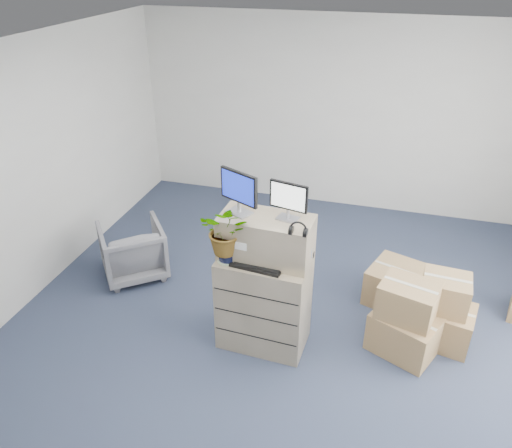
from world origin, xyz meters
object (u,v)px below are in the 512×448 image
(water_bottle, at_px, (276,247))
(office_chair, at_px, (133,248))
(potted_plant, at_px, (227,236))
(keyboard, at_px, (257,265))
(filing_cabinet_lower, at_px, (264,302))
(monitor_left, at_px, (239,190))
(monitor_right, at_px, (288,199))

(water_bottle, xyz_separation_m, office_chair, (-1.94, 0.65, -0.75))
(potted_plant, bearing_deg, water_bottle, 21.02)
(keyboard, relative_size, water_bottle, 1.95)
(keyboard, distance_m, potted_plant, 0.39)
(keyboard, bearing_deg, filing_cabinet_lower, 81.44)
(monitor_left, relative_size, water_bottle, 1.67)
(monitor_right, distance_m, keyboard, 0.69)
(monitor_right, relative_size, keyboard, 0.74)
(water_bottle, bearing_deg, office_chair, 161.42)
(monitor_left, xyz_separation_m, potted_plant, (-0.07, -0.16, -0.40))
(filing_cabinet_lower, distance_m, keyboard, 0.53)
(monitor_left, distance_m, potted_plant, 0.43)
(filing_cabinet_lower, relative_size, monitor_left, 2.41)
(monitor_right, bearing_deg, water_bottle, -159.21)
(filing_cabinet_lower, xyz_separation_m, monitor_left, (-0.26, 0.06, 1.16))
(filing_cabinet_lower, bearing_deg, water_bottle, 35.09)
(potted_plant, xyz_separation_m, office_chair, (-1.52, 0.82, -0.89))
(office_chair, bearing_deg, filing_cabinet_lower, 120.24)
(monitor_right, xyz_separation_m, keyboard, (-0.23, -0.20, -0.62))
(filing_cabinet_lower, xyz_separation_m, water_bottle, (0.10, 0.06, 0.62))
(water_bottle, bearing_deg, monitor_left, -179.81)
(monitor_left, xyz_separation_m, water_bottle, (0.36, 0.00, -0.54))
(monitor_left, distance_m, office_chair, 2.15)
(monitor_left, relative_size, office_chair, 0.56)
(monitor_right, bearing_deg, filing_cabinet_lower, -146.18)
(water_bottle, bearing_deg, filing_cabinet_lower, -147.67)
(keyboard, bearing_deg, office_chair, 161.39)
(potted_plant, bearing_deg, monitor_left, 66.80)
(monitor_left, relative_size, keyboard, 0.85)
(monitor_left, bearing_deg, water_bottle, 25.50)
(monitor_right, bearing_deg, office_chair, 175.44)
(filing_cabinet_lower, bearing_deg, potted_plant, -159.96)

